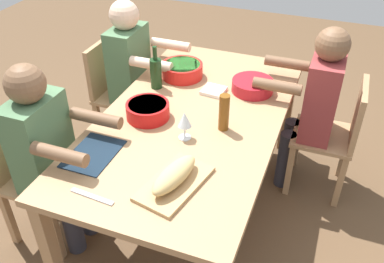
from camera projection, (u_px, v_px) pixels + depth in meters
The scene contains 20 objects.
ground_plane at pixel (192, 205), 2.94m from camera, with size 8.00×8.00×0.00m, color brown.
dining_table at pixel (192, 127), 2.55m from camera, with size 1.89×1.04×0.74m.
chair_near_right at pixel (29, 170), 2.50m from camera, with size 0.40×0.40×0.85m.
diner_near_right at pixel (48, 148), 2.33m from camera, with size 0.41×0.53×1.20m.
chair_near_left at pixel (115, 89), 3.30m from camera, with size 0.40×0.40×0.85m.
diner_near_left at pixel (134, 68), 3.12m from camera, with size 0.41×0.53×1.20m.
chair_far_left at pixel (337, 133), 2.81m from camera, with size 0.40×0.40×0.85m.
diner_far_left at pixel (314, 100), 2.74m from camera, with size 0.41×0.53×1.20m.
serving_bowl_pasta at pixel (148, 110), 2.47m from camera, with size 0.26×0.26×0.09m.
serving_bowl_salad at pixel (253, 85), 2.73m from camera, with size 0.27×0.27×0.08m.
serving_bowl_greens at pixel (182, 69), 2.89m from camera, with size 0.28×0.28×0.10m.
cutting_board at pixel (175, 183), 2.01m from camera, with size 0.40×0.22×0.02m, color tan.
bread_loaf at pixel (174, 175), 1.98m from camera, with size 0.32×0.11×0.09m, color tan.
wine_bottle at pixel (156, 73), 2.73m from camera, with size 0.08×0.08×0.29m.
beer_bottle at pixel (224, 113), 2.34m from camera, with size 0.06×0.06×0.22m, color brown.
wine_glass at pixel (185, 121), 2.27m from camera, with size 0.08×0.08×0.17m.
placemat_near_right at pixel (93, 154), 2.21m from camera, with size 0.32×0.23×0.01m, color #142333.
fork_near_left at pixel (178, 61), 3.11m from camera, with size 0.02×0.17×0.01m, color silver.
carving_knife at pixel (92, 197), 1.95m from camera, with size 0.23×0.02×0.01m, color silver.
napkin_stack at pixel (214, 91), 2.73m from camera, with size 0.14×0.14×0.02m, color white.
Camera 1 is at (1.96, 0.74, 2.12)m, focal length 39.34 mm.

